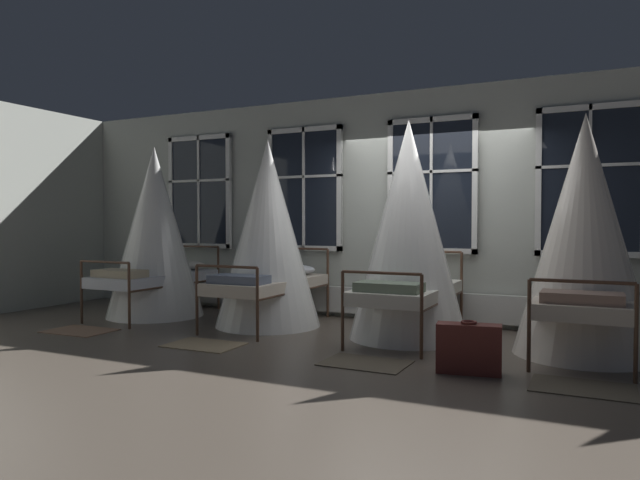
% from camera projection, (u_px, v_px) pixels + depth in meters
% --- Properties ---
extents(ground, '(21.78, 21.78, 0.00)m').
position_uv_depth(ground, '(409.00, 337.00, 6.72)').
color(ground, brown).
extents(back_wall_with_windows, '(11.89, 0.10, 3.11)m').
position_uv_depth(back_wall_with_windows, '(434.00, 206.00, 7.67)').
color(back_wall_with_windows, '#B2B7AD').
rests_on(back_wall_with_windows, ground).
extents(window_bank, '(8.71, 0.10, 2.65)m').
position_uv_depth(window_bank, '(431.00, 242.00, 7.58)').
color(window_bank, black).
rests_on(window_bank, ground).
extents(cot_first, '(1.36, 1.91, 2.42)m').
position_uv_depth(cot_first, '(155.00, 234.00, 8.25)').
color(cot_first, '#4C3323').
rests_on(cot_first, ground).
extents(cot_second, '(1.36, 1.90, 2.40)m').
position_uv_depth(cot_second, '(268.00, 236.00, 7.46)').
color(cot_second, '#4C3323').
rests_on(cot_second, ground).
extents(cot_third, '(1.36, 1.90, 2.52)m').
position_uv_depth(cot_third, '(408.00, 233.00, 6.64)').
color(cot_third, '#4C3323').
rests_on(cot_third, ground).
extents(cot_fourth, '(1.36, 1.90, 2.43)m').
position_uv_depth(cot_fourth, '(584.00, 239.00, 5.78)').
color(cot_fourth, '#4C3323').
rests_on(cot_fourth, ground).
extents(rug_first, '(0.82, 0.58, 0.01)m').
position_uv_depth(rug_first, '(80.00, 331.00, 7.10)').
color(rug_first, brown).
rests_on(rug_first, ground).
extents(rug_second, '(0.81, 0.57, 0.01)m').
position_uv_depth(rug_second, '(204.00, 345.00, 6.28)').
color(rug_second, '#8E7A5B').
rests_on(rug_second, ground).
extents(rug_third, '(0.81, 0.57, 0.01)m').
position_uv_depth(rug_third, '(365.00, 363.00, 5.47)').
color(rug_third, brown).
rests_on(rug_third, ground).
extents(rug_fourth, '(0.80, 0.56, 0.01)m').
position_uv_depth(rug_fourth, '(583.00, 388.00, 4.65)').
color(rug_fourth, brown).
rests_on(rug_fourth, ground).
extents(suitcase_dark, '(0.58, 0.29, 0.47)m').
position_uv_depth(suitcase_dark, '(469.00, 348.00, 5.11)').
color(suitcase_dark, '#5B231E').
rests_on(suitcase_dark, ground).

